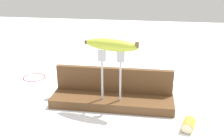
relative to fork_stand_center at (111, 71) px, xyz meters
The scene contains 7 objects.
ground_plane 0.14m from the fork_stand_center, 90.00° to the left, with size 3.00×3.00×0.00m, color silver.
wooden_board 0.12m from the fork_stand_center, 90.00° to the left, with size 0.42×0.11×0.03m, color brown.
board_backstop 0.09m from the fork_stand_center, 90.00° to the left, with size 0.41×0.02×0.09m, color brown.
fork_stand_center is the anchor object (origin of this frame).
banana_raised_center 0.09m from the fork_stand_center, 166.66° to the left, with size 0.18×0.08×0.04m.
banana_chunk_near 0.29m from the fork_stand_center, 21.85° to the right, with size 0.05×0.06×0.03m.
wire_coil 0.44m from the fork_stand_center, 149.82° to the left, with size 0.10×0.10×0.00m, color red.
Camera 1 is at (0.12, -0.82, 0.46)m, focal length 43.48 mm.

